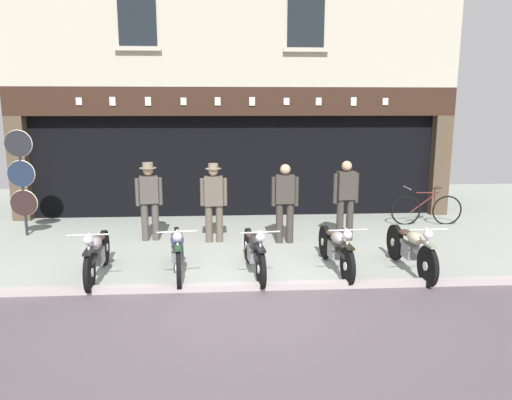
% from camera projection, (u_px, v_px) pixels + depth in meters
% --- Properties ---
extents(ground, '(23.21, 22.00, 0.18)m').
position_uv_depth(ground, '(245.00, 322.00, 6.37)').
color(ground, gray).
extents(shop_facade, '(11.51, 4.42, 6.63)m').
position_uv_depth(shop_facade, '(234.00, 144.00, 13.83)').
color(shop_facade, black).
rests_on(shop_facade, ground).
extents(motorcycle_left, '(0.62, 1.98, 0.91)m').
position_uv_depth(motorcycle_left, '(97.00, 253.00, 7.86)').
color(motorcycle_left, black).
rests_on(motorcycle_left, ground).
extents(motorcycle_center_left, '(0.62, 1.99, 0.92)m').
position_uv_depth(motorcycle_center_left, '(177.00, 250.00, 7.99)').
color(motorcycle_center_left, black).
rests_on(motorcycle_center_left, ground).
extents(motorcycle_center, '(0.62, 1.97, 0.91)m').
position_uv_depth(motorcycle_center, '(254.00, 251.00, 8.01)').
color(motorcycle_center, black).
rests_on(motorcycle_center, ground).
extents(motorcycle_center_right, '(0.62, 2.03, 0.91)m').
position_uv_depth(motorcycle_center_right, '(336.00, 248.00, 8.19)').
color(motorcycle_center_right, black).
rests_on(motorcycle_center_right, ground).
extents(motorcycle_right, '(0.62, 2.03, 0.93)m').
position_uv_depth(motorcycle_right, '(411.00, 248.00, 8.13)').
color(motorcycle_right, black).
rests_on(motorcycle_right, ground).
extents(salesman_left, '(0.55, 0.35, 1.67)m').
position_uv_depth(salesman_left, '(149.00, 197.00, 10.01)').
color(salesman_left, '#47423D').
rests_on(salesman_left, ground).
extents(shopkeeper_center, '(0.56, 0.33, 1.67)m').
position_uv_depth(shopkeeper_center, '(214.00, 199.00, 9.88)').
color(shopkeeper_center, brown).
rests_on(shopkeeper_center, ground).
extents(salesman_right, '(0.56, 0.26, 1.66)m').
position_uv_depth(salesman_right, '(285.00, 200.00, 9.82)').
color(salesman_right, '#38332D').
rests_on(salesman_right, ground).
extents(assistant_far_right, '(0.56, 0.27, 1.71)m').
position_uv_depth(assistant_far_right, '(346.00, 197.00, 9.98)').
color(assistant_far_right, '#38332D').
rests_on(assistant_far_right, ground).
extents(tyre_sign_pole, '(0.60, 0.06, 2.34)m').
position_uv_depth(tyre_sign_pole, '(21.00, 175.00, 10.30)').
color(tyre_sign_pole, '#232328').
rests_on(tyre_sign_pole, ground).
extents(advert_board_near, '(0.78, 0.03, 0.95)m').
position_uv_depth(advert_board_near, '(332.00, 147.00, 12.43)').
color(advert_board_near, beige).
extents(leaning_bicycle, '(1.74, 0.50, 0.95)m').
position_uv_depth(leaning_bicycle, '(427.00, 209.00, 11.49)').
color(leaning_bicycle, black).
rests_on(leaning_bicycle, ground).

